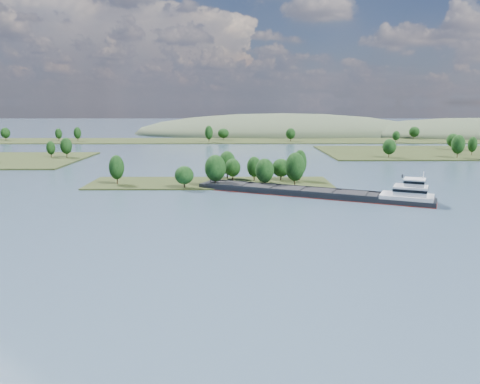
{
  "coord_description": "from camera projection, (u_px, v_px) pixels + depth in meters",
  "views": [
    {
      "loc": [
        10.74,
        -12.41,
        33.27
      ],
      "look_at": [
        12.01,
        130.0,
        6.0
      ],
      "focal_mm": 35.0,
      "sensor_mm": 36.0,
      "label": 1
    }
  ],
  "objects": [
    {
      "name": "ground",
      "position": [
        199.0,
        219.0,
        136.21
      ],
      "size": [
        1800.0,
        1800.0,
        0.0
      ],
      "primitive_type": "plane",
      "color": "#3C4E68",
      "rests_on": "ground"
    },
    {
      "name": "tree_island",
      "position": [
        227.0,
        174.0,
        192.8
      ],
      "size": [
        100.0,
        31.29,
        14.76
      ],
      "color": "#253015",
      "rests_on": "ground"
    },
    {
      "name": "back_shoreline",
      "position": [
        232.0,
        140.0,
        410.95
      ],
      "size": [
        900.0,
        60.0,
        15.19
      ],
      "color": "#253015",
      "rests_on": "ground"
    },
    {
      "name": "hill_east",
      "position": [
        477.0,
        135.0,
        482.23
      ],
      "size": [
        260.0,
        140.0,
        36.0
      ],
      "primitive_type": "ellipsoid",
      "color": "#3C4932",
      "rests_on": "ground"
    },
    {
      "name": "hill_west",
      "position": [
        281.0,
        134.0,
        509.94
      ],
      "size": [
        320.0,
        160.0,
        44.0
      ],
      "primitive_type": "ellipsoid",
      "color": "#3C4932",
      "rests_on": "ground"
    },
    {
      "name": "cargo_barge",
      "position": [
        326.0,
        193.0,
        167.9
      ],
      "size": [
        82.85,
        45.05,
        11.69
      ],
      "color": "black",
      "rests_on": "ground"
    }
  ]
}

